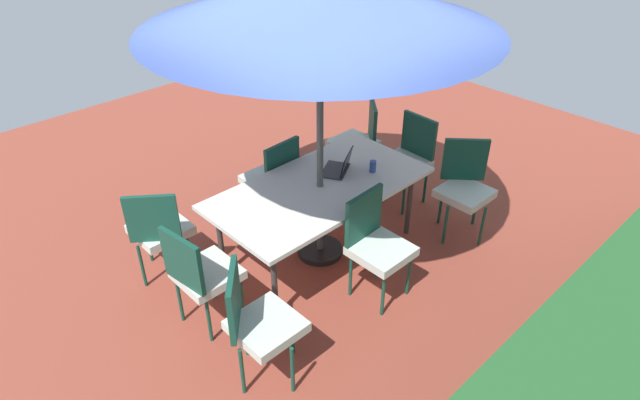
# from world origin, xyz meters

# --- Properties ---
(ground_plane) EXTENTS (10.00, 10.00, 0.02)m
(ground_plane) POSITION_xyz_m (0.00, 0.00, -0.01)
(ground_plane) COLOR brown
(hedge_row) EXTENTS (6.30, 0.84, 1.15)m
(hedge_row) POSITION_xyz_m (0.00, 2.70, 0.58)
(hedge_row) COLOR #235628
(hedge_row) RESTS_ON ground_plane
(dining_table) EXTENTS (2.05, 1.06, 0.78)m
(dining_table) POSITION_xyz_m (0.00, 0.00, 0.73)
(dining_table) COLOR silver
(dining_table) RESTS_ON ground_plane
(patio_umbrella) EXTENTS (2.83, 2.83, 2.58)m
(patio_umbrella) POSITION_xyz_m (0.00, 0.00, 2.38)
(patio_umbrella) COLOR #4C4C4C
(patio_umbrella) RESTS_ON ground_plane
(chair_northeast) EXTENTS (0.59, 0.59, 0.98)m
(chair_northeast) POSITION_xyz_m (1.33, 0.74, 0.55)
(chair_northeast) COLOR silver
(chair_northeast) RESTS_ON ground_plane
(chair_north) EXTENTS (0.46, 0.47, 0.98)m
(chair_north) POSITION_xyz_m (0.03, 0.72, 0.55)
(chair_north) COLOR silver
(chair_north) RESTS_ON ground_plane
(chair_south) EXTENTS (0.46, 0.47, 0.98)m
(chair_south) POSITION_xyz_m (-0.03, -0.73, 0.55)
(chair_south) COLOR silver
(chair_south) RESTS_ON ground_plane
(chair_west) EXTENTS (0.47, 0.46, 0.98)m
(chair_west) POSITION_xyz_m (-1.36, -0.04, 0.55)
(chair_west) COLOR silver
(chair_west) RESTS_ON ground_plane
(chair_northwest) EXTENTS (0.59, 0.59, 0.98)m
(chair_northwest) POSITION_xyz_m (-1.30, 0.71, 0.55)
(chair_northwest) COLOR silver
(chair_northwest) RESTS_ON ground_plane
(chair_east) EXTENTS (0.49, 0.48, 0.98)m
(chair_east) POSITION_xyz_m (1.33, 0.02, 0.55)
(chair_east) COLOR silver
(chair_east) RESTS_ON ground_plane
(chair_southeast) EXTENTS (0.58, 0.58, 0.98)m
(chair_southeast) POSITION_xyz_m (1.27, -0.74, 0.55)
(chair_southeast) COLOR silver
(chair_southeast) RESTS_ON ground_plane
(chair_southwest) EXTENTS (0.59, 0.59, 0.98)m
(chair_southwest) POSITION_xyz_m (-1.28, -0.69, 0.55)
(chair_southwest) COLOR silver
(chair_southwest) RESTS_ON ground_plane
(laptop) EXTENTS (0.40, 0.37, 0.21)m
(laptop) POSITION_xyz_m (-0.31, -0.06, 0.82)
(laptop) COLOR #2D2D33
(laptop) RESTS_ON dining_table
(cup) EXTENTS (0.06, 0.06, 0.11)m
(cup) POSITION_xyz_m (-0.54, 0.16, 0.83)
(cup) COLOR #334C99
(cup) RESTS_ON dining_table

